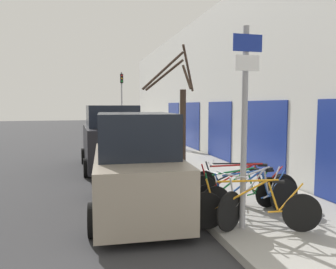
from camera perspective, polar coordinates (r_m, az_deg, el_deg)
The scene contains 15 objects.
ground_plane at distance 13.07m, azimuth -9.21°, elevation -5.26°, with size 80.00×80.00×0.00m, color #333335.
sidewalk_curb at distance 16.22m, azimuth -1.00°, elevation -2.91°, with size 3.20×32.00×0.15m.
building_facade at distance 16.53m, azimuth 4.99°, elevation 8.13°, with size 0.23×32.00×6.50m.
signpost at distance 5.84m, azimuth 13.19°, elevation 2.42°, with size 0.53×0.12×3.53m.
bicycle_0 at distance 6.04m, azimuth 14.65°, elevation -12.36°, with size 2.21×0.83×0.93m.
bicycle_1 at distance 6.64m, azimuth 15.18°, elevation -10.60°, with size 2.19×1.27×0.97m.
bicycle_2 at distance 6.78m, azimuth 14.27°, elevation -10.40°, with size 2.30×0.44×0.93m.
bicycle_3 at distance 6.93m, azimuth 12.13°, elevation -10.08°, with size 2.21×0.55×0.91m.
bicycle_4 at distance 7.37m, azimuth 12.71°, elevation -9.05°, with size 2.38×0.69×0.95m.
bicycle_5 at distance 7.88m, azimuth 12.94°, elevation -8.28°, with size 2.15×1.07×0.88m.
parked_car_0 at distance 7.21m, azimuth -5.73°, elevation -5.78°, with size 2.13×4.28×2.17m.
parked_car_1 at distance 12.25m, azimuth -9.83°, elevation -0.90°, with size 2.19×4.23×2.33m.
pedestrian_near at distance 16.14m, azimuth 2.15°, elevation 0.90°, with size 0.46×0.39×1.74m.
street_tree at distance 8.87m, azimuth 2.25°, elevation 2.11°, with size 1.63×1.33×3.81m.
traffic_light at distance 23.39m, azimuth -8.05°, elevation 6.77°, with size 0.20×0.30×4.50m.
Camera 1 is at (-1.22, -1.60, 2.34)m, focal length 35.00 mm.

